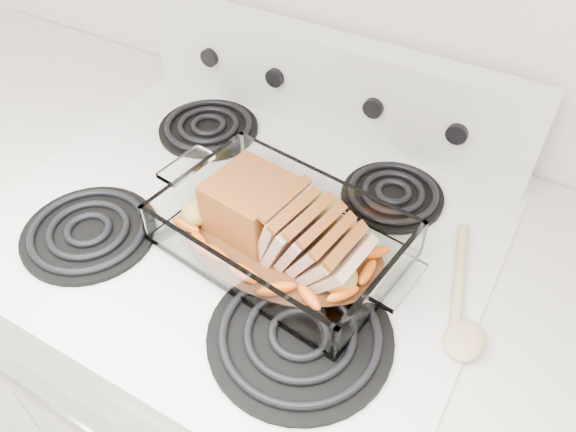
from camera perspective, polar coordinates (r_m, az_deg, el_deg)
The scene contains 6 objects.
electric_range at distance 1.28m, azimuth -3.13°, elevation -14.51°, with size 0.78×0.70×1.12m.
counter_left at distance 1.62m, azimuth -23.49°, elevation -3.45°, with size 0.58×0.68×0.93m.
baking_dish at distance 0.84m, azimuth -0.68°, elevation -2.25°, with size 0.35×0.23×0.07m.
pork_roast at distance 0.83m, azimuth -1.61°, elevation -0.34°, with size 0.25×0.11×0.09m.
roast_vegetables at distance 0.86m, azimuth 0.24°, elevation -0.37°, with size 0.33×0.18×0.04m.
wooden_spoon at distance 0.82m, azimuth 17.27°, elevation -9.01°, with size 0.10×0.24×0.02m.
Camera 1 is at (0.38, 1.13, 1.58)m, focal length 35.00 mm.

